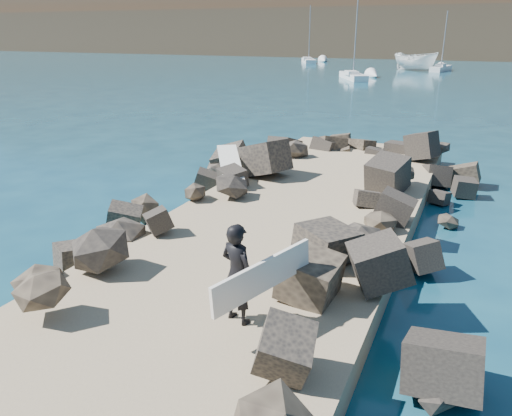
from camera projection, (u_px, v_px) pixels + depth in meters
name	position (u px, v px, depth m)	size (l,w,h in m)	color
ground	(273.00, 253.00, 12.20)	(800.00, 800.00, 0.00)	#0F384C
jetty	(236.00, 277.00, 10.38)	(6.00, 26.00, 0.60)	#8C7759
riprap_left	(136.00, 237.00, 11.85)	(2.60, 22.00, 1.00)	black
riprap_right	(382.00, 285.00, 9.63)	(2.60, 22.00, 1.00)	black
surfboard_resting	(230.00, 166.00, 15.93)	(0.64, 2.58, 0.09)	white
boat_imported	(416.00, 61.00, 67.80)	(2.42, 6.44, 2.49)	white
surfer_with_board	(241.00, 274.00, 7.97)	(1.24, 1.99, 1.71)	black
sailboat_e	(308.00, 61.00, 84.62)	(4.74, 7.75, 9.26)	white
sailboat_a	(353.00, 76.00, 55.81)	(4.71, 7.07, 8.62)	white
sailboat_b	(441.00, 68.00, 67.18)	(2.44, 6.50, 7.75)	white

